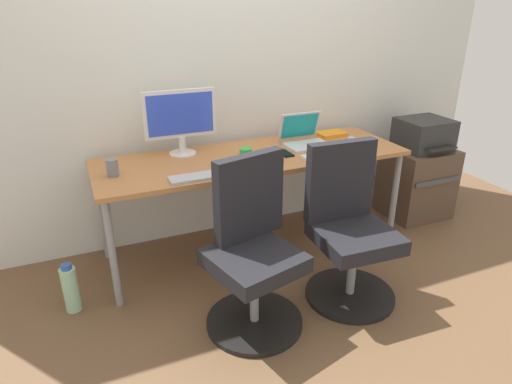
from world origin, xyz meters
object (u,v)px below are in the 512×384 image
Objects in this scene: printer at (424,134)px; open_laptop at (305,137)px; office_chair_left at (253,253)px; side_cabinet at (417,182)px; desktop_monitor at (180,118)px; coffee_mug at (246,155)px; water_bottle_on_floor at (71,289)px; office_chair_right at (349,231)px.

printer is 1.04m from open_laptop.
office_chair_left is 1.91m from side_cabinet.
side_cabinet is (1.77, 0.70, -0.14)m from office_chair_left.
side_cabinet is at bearing -6.24° from desktop_monitor.
desktop_monitor reaches higher than coffee_mug.
open_laptop is at bearing 10.29° from water_bottle_on_floor.
desktop_monitor reaches higher than office_chair_right.
desktop_monitor is at bearing 98.00° from office_chair_left.
printer is at bearing 3.87° from coffee_mug.
coffee_mug is at bearing -176.10° from side_cabinet.
water_bottle_on_floor is (-0.94, 0.47, -0.28)m from office_chair_left.
office_chair_right reaches higher than water_bottle_on_floor.
coffee_mug is (-0.52, -0.18, -0.01)m from open_laptop.
water_bottle_on_floor is 3.37× the size of coffee_mug.
coffee_mug is (-1.56, -0.11, 0.48)m from side_cabinet.
water_bottle_on_floor is (-2.71, -0.23, -0.14)m from side_cabinet.
open_laptop is at bearing 18.79° from coffee_mug.
open_laptop is at bearing 81.66° from office_chair_right.
desktop_monitor is at bearing 136.69° from coffee_mug.
office_chair_right is 10.22× the size of coffee_mug.
coffee_mug is at bearing 124.67° from office_chair_right.
side_cabinet is (1.15, 0.70, -0.14)m from office_chair_right.
coffee_mug is (1.15, 0.13, 0.62)m from water_bottle_on_floor.
water_bottle_on_floor is at bearing -169.71° from open_laptop.
printer is 4.35× the size of coffee_mug.
coffee_mug is (0.20, 0.60, 0.34)m from office_chair_left.
office_chair_right is (0.62, 0.00, 0.00)m from office_chair_left.
open_laptop reaches higher than side_cabinet.
office_chair_right is at bearing -148.71° from printer.
office_chair_left is at bearing -108.96° from coffee_mug.
open_laptop is 0.55m from coffee_mug.
office_chair_right reaches higher than coffee_mug.
desktop_monitor reaches higher than office_chair_left.
open_laptop is (1.67, 0.30, 0.62)m from water_bottle_on_floor.
office_chair_right is 1.29m from desktop_monitor.
water_bottle_on_floor is at bearing -175.13° from printer.
office_chair_right is at bearing -98.34° from open_laptop.
desktop_monitor is 5.22× the size of coffee_mug.
side_cabinet is at bearing 90.00° from printer.
desktop_monitor is 1.55× the size of open_laptop.
office_chair_left is 0.62m from office_chair_right.
office_chair_right reaches higher than open_laptop.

